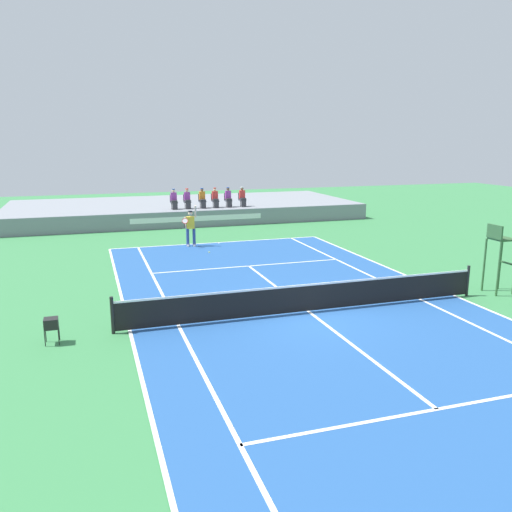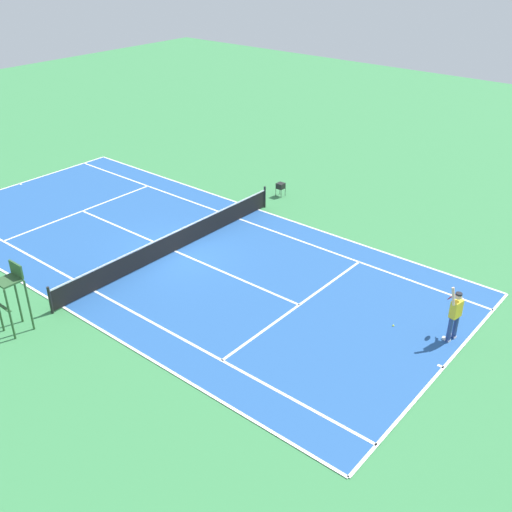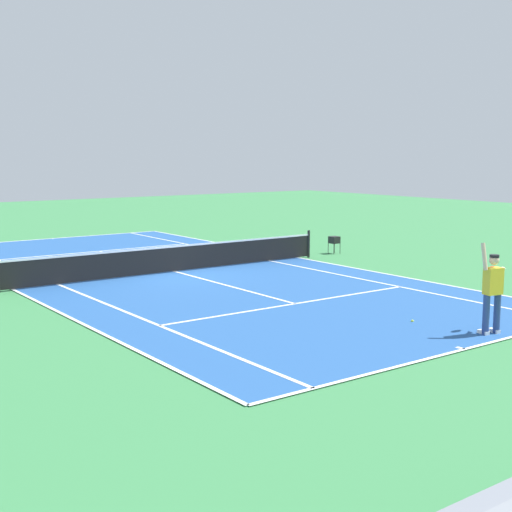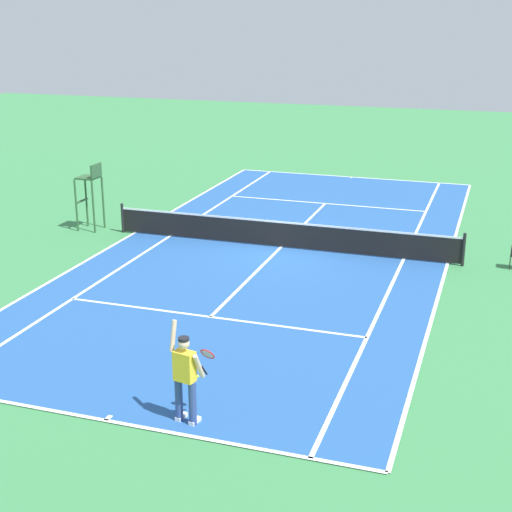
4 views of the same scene
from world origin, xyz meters
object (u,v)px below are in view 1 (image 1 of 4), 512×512
(spectator_seated_4, at_px, (228,198))
(umpire_chair, at_px, (500,250))
(spectator_seated_2, at_px, (202,198))
(tennis_ball, at_px, (209,252))
(ball_hopper, at_px, (51,323))
(spectator_seated_1, at_px, (187,199))
(spectator_seated_3, at_px, (215,198))
(spectator_seated_5, at_px, (242,197))
(tennis_player, at_px, (191,227))
(spectator_seated_0, at_px, (174,199))

(spectator_seated_4, height_order, umpire_chair, umpire_chair)
(spectator_seated_2, distance_m, spectator_seated_4, 1.71)
(tennis_ball, relative_size, ball_hopper, 0.10)
(spectator_seated_2, bearing_deg, spectator_seated_1, 180.00)
(umpire_chair, xyz_separation_m, ball_hopper, (-14.69, -0.25, -0.98))
(spectator_seated_3, height_order, ball_hopper, spectator_seated_3)
(spectator_seated_3, distance_m, spectator_seated_5, 1.82)
(spectator_seated_4, height_order, ball_hopper, spectator_seated_4)
(tennis_player, relative_size, umpire_chair, 0.85)
(spectator_seated_5, height_order, tennis_ball, spectator_seated_5)
(spectator_seated_0, height_order, spectator_seated_2, same)
(spectator_seated_2, bearing_deg, spectator_seated_0, 180.00)
(spectator_seated_2, height_order, ball_hopper, spectator_seated_2)
(umpire_chair, height_order, ball_hopper, umpire_chair)
(spectator_seated_3, relative_size, umpire_chair, 0.52)
(spectator_seated_0, distance_m, umpire_chair, 20.21)
(spectator_seated_1, height_order, ball_hopper, spectator_seated_1)
(spectator_seated_5, bearing_deg, ball_hopper, -120.06)
(tennis_ball, height_order, umpire_chair, umpire_chair)
(spectator_seated_0, relative_size, umpire_chair, 0.52)
(spectator_seated_5, bearing_deg, spectator_seated_2, 180.00)
(spectator_seated_4, distance_m, umpire_chair, 19.03)
(tennis_ball, relative_size, umpire_chair, 0.03)
(spectator_seated_2, bearing_deg, spectator_seated_4, 0.00)
(tennis_player, bearing_deg, spectator_seated_2, 73.00)
(spectator_seated_4, xyz_separation_m, ball_hopper, (-9.84, -18.64, -1.06))
(spectator_seated_5, distance_m, ball_hopper, 21.56)
(spectator_seated_4, bearing_deg, spectator_seated_0, 180.00)
(spectator_seated_0, distance_m, tennis_player, 7.01)
(tennis_ball, bearing_deg, umpire_chair, -49.70)
(spectator_seated_1, relative_size, umpire_chair, 0.52)
(spectator_seated_2, height_order, tennis_ball, spectator_seated_2)
(spectator_seated_5, height_order, umpire_chair, umpire_chair)
(spectator_seated_4, bearing_deg, spectator_seated_3, 180.00)
(spectator_seated_3, xyz_separation_m, tennis_player, (-2.97, -6.97, -0.64))
(spectator_seated_0, height_order, tennis_ball, spectator_seated_0)
(tennis_ball, bearing_deg, spectator_seated_4, 69.33)
(spectator_seated_0, distance_m, spectator_seated_2, 1.81)
(spectator_seated_4, bearing_deg, spectator_seated_1, 180.00)
(spectator_seated_0, bearing_deg, tennis_ball, -88.61)
(spectator_seated_0, bearing_deg, umpire_chair, -65.52)
(spectator_seated_5, bearing_deg, spectator_seated_0, 180.00)
(tennis_player, xyz_separation_m, ball_hopper, (-6.00, -11.67, -0.42))
(spectator_seated_1, relative_size, spectator_seated_2, 1.00)
(spectator_seated_3, relative_size, spectator_seated_4, 1.00)
(spectator_seated_3, bearing_deg, spectator_seated_4, 0.00)
(spectator_seated_1, relative_size, spectator_seated_5, 1.00)
(umpire_chair, bearing_deg, spectator_seated_1, 112.26)
(spectator_seated_2, relative_size, ball_hopper, 1.81)
(spectator_seated_3, height_order, tennis_player, spectator_seated_3)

